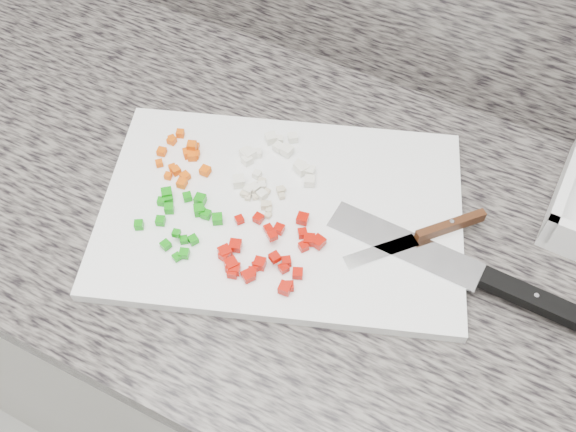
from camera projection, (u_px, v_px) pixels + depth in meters
name	position (u px, v px, depth m)	size (l,w,h in m)	color
cabinet	(296.00, 351.00, 1.26)	(3.92, 0.62, 0.86)	silver
countertop	(300.00, 219.00, 0.89)	(3.96, 0.64, 0.04)	#635D57
cutting_board	(281.00, 212.00, 0.86)	(0.48, 0.32, 0.02)	white
carrot_pile	(183.00, 158.00, 0.90)	(0.09, 0.09, 0.02)	#DC4F04
onion_pile	(271.00, 164.00, 0.89)	(0.12, 0.13, 0.01)	white
green_pepper_pile	(183.00, 216.00, 0.84)	(0.10, 0.10, 0.02)	#0E880C
red_pepper_pile	(264.00, 254.00, 0.80)	(0.12, 0.13, 0.02)	#AA0C02
garlic_pile	(265.00, 197.00, 0.86)	(0.06, 0.06, 0.01)	beige
chef_knife	(488.00, 280.00, 0.78)	(0.33, 0.05, 0.02)	silver
paring_knife	(433.00, 232.00, 0.82)	(0.14, 0.16, 0.02)	silver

